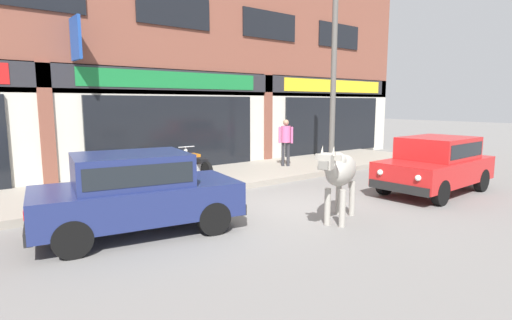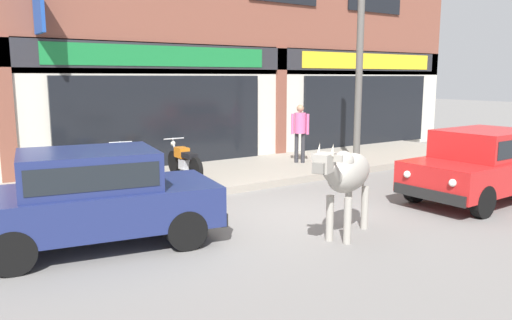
{
  "view_description": "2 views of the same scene",
  "coord_description": "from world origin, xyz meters",
  "px_view_note": "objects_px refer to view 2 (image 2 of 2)",
  "views": [
    {
      "loc": [
        -6.04,
        -6.3,
        2.35
      ],
      "look_at": [
        -0.28,
        1.0,
        1.0
      ],
      "focal_mm": 28.0,
      "sensor_mm": 36.0,
      "label": 1
    },
    {
      "loc": [
        -5.5,
        -6.81,
        2.52
      ],
      "look_at": [
        -0.15,
        1.0,
        0.94
      ],
      "focal_mm": 35.0,
      "sensor_mm": 36.0,
      "label": 2
    }
  ],
  "objects_px": {
    "motorcycle_1": "(126,167)",
    "pedestrian": "(300,127)",
    "motorcycle_2": "(184,161)",
    "motorcycle_0": "(62,174)",
    "cow": "(347,174)",
    "car_1": "(483,162)",
    "utility_pole": "(360,59)",
    "car_0": "(94,193)"
  },
  "relations": [
    {
      "from": "motorcycle_1",
      "to": "pedestrian",
      "type": "bearing_deg",
      "value": -0.15
    },
    {
      "from": "motorcycle_2",
      "to": "motorcycle_0",
      "type": "bearing_deg",
      "value": 178.98
    },
    {
      "from": "cow",
      "to": "motorcycle_2",
      "type": "relative_size",
      "value": 1.09
    },
    {
      "from": "cow",
      "to": "motorcycle_0",
      "type": "distance_m",
      "value": 5.95
    },
    {
      "from": "car_1",
      "to": "utility_pole",
      "type": "xyz_separation_m",
      "value": [
        0.14,
        3.67,
        2.16
      ]
    },
    {
      "from": "car_1",
      "to": "cow",
      "type": "bearing_deg",
      "value": -178.28
    },
    {
      "from": "car_0",
      "to": "motorcycle_2",
      "type": "height_order",
      "value": "car_0"
    },
    {
      "from": "car_0",
      "to": "motorcycle_1",
      "type": "relative_size",
      "value": 2.11
    },
    {
      "from": "pedestrian",
      "to": "car_1",
      "type": "bearing_deg",
      "value": -81.16
    },
    {
      "from": "car_1",
      "to": "motorcycle_1",
      "type": "xyz_separation_m",
      "value": [
        -5.72,
        4.94,
        -0.26
      ]
    },
    {
      "from": "car_1",
      "to": "pedestrian",
      "type": "relative_size",
      "value": 2.28
    },
    {
      "from": "motorcycle_1",
      "to": "motorcycle_2",
      "type": "relative_size",
      "value": 0.99
    },
    {
      "from": "cow",
      "to": "pedestrian",
      "type": "relative_size",
      "value": 1.23
    },
    {
      "from": "car_0",
      "to": "utility_pole",
      "type": "bearing_deg",
      "value": 15.0
    },
    {
      "from": "car_1",
      "to": "pedestrian",
      "type": "xyz_separation_m",
      "value": [
        -0.77,
        4.93,
        0.34
      ]
    },
    {
      "from": "motorcycle_0",
      "to": "motorcycle_2",
      "type": "distance_m",
      "value": 2.76
    },
    {
      "from": "car_0",
      "to": "motorcycle_0",
      "type": "distance_m",
      "value": 3.29
    },
    {
      "from": "cow",
      "to": "car_1",
      "type": "distance_m",
      "value": 3.96
    },
    {
      "from": "motorcycle_1",
      "to": "utility_pole",
      "type": "bearing_deg",
      "value": -12.26
    },
    {
      "from": "motorcycle_1",
      "to": "pedestrian",
      "type": "height_order",
      "value": "pedestrian"
    },
    {
      "from": "utility_pole",
      "to": "motorcycle_0",
      "type": "bearing_deg",
      "value": 170.2
    },
    {
      "from": "motorcycle_0",
      "to": "car_0",
      "type": "bearing_deg",
      "value": -95.2
    },
    {
      "from": "motorcycle_1",
      "to": "motorcycle_2",
      "type": "height_order",
      "value": "same"
    },
    {
      "from": "car_1",
      "to": "utility_pole",
      "type": "height_order",
      "value": "utility_pole"
    },
    {
      "from": "motorcycle_0",
      "to": "motorcycle_1",
      "type": "xyz_separation_m",
      "value": [
        1.36,
        0.03,
        0.0
      ]
    },
    {
      "from": "cow",
      "to": "car_1",
      "type": "height_order",
      "value": "cow"
    },
    {
      "from": "pedestrian",
      "to": "motorcycle_2",
      "type": "bearing_deg",
      "value": -179.0
    },
    {
      "from": "motorcycle_2",
      "to": "utility_pole",
      "type": "height_order",
      "value": "utility_pole"
    },
    {
      "from": "cow",
      "to": "utility_pole",
      "type": "bearing_deg",
      "value": 42.71
    },
    {
      "from": "car_0",
      "to": "car_1",
      "type": "height_order",
      "value": "same"
    },
    {
      "from": "cow",
      "to": "motorcycle_2",
      "type": "height_order",
      "value": "cow"
    },
    {
      "from": "cow",
      "to": "motorcycle_2",
      "type": "xyz_separation_m",
      "value": [
        -0.37,
        4.99,
        -0.45
      ]
    },
    {
      "from": "motorcycle_2",
      "to": "pedestrian",
      "type": "xyz_separation_m",
      "value": [
        3.56,
        0.06,
        0.6
      ]
    },
    {
      "from": "pedestrian",
      "to": "utility_pole",
      "type": "distance_m",
      "value": 2.39
    },
    {
      "from": "car_0",
      "to": "motorcycle_0",
      "type": "height_order",
      "value": "car_0"
    },
    {
      "from": "car_1",
      "to": "utility_pole",
      "type": "relative_size",
      "value": 0.65
    },
    {
      "from": "pedestrian",
      "to": "cow",
      "type": "bearing_deg",
      "value": -122.28
    },
    {
      "from": "car_0",
      "to": "motorcycle_1",
      "type": "distance_m",
      "value": 3.7
    },
    {
      "from": "cow",
      "to": "utility_pole",
      "type": "height_order",
      "value": "utility_pole"
    },
    {
      "from": "cow",
      "to": "utility_pole",
      "type": "xyz_separation_m",
      "value": [
        4.1,
        3.79,
        1.96
      ]
    },
    {
      "from": "motorcycle_2",
      "to": "pedestrian",
      "type": "relative_size",
      "value": 1.13
    },
    {
      "from": "motorcycle_2",
      "to": "pedestrian",
      "type": "distance_m",
      "value": 3.61
    }
  ]
}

